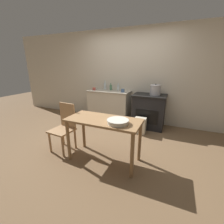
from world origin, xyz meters
TOP-DOWN VIEW (x-y plane):
  - ground_plane at (0.00, 0.00)m, footprint 14.00×14.00m
  - wall_back at (0.00, 1.58)m, footprint 8.00×0.07m
  - counter_cabinet at (-0.48, 1.28)m, footprint 1.21×0.57m
  - stove at (0.67, 1.26)m, footprint 0.83×0.62m
  - work_table at (0.24, -0.55)m, footprint 1.22×0.56m
  - chair at (-0.62, -0.51)m, footprint 0.43×0.43m
  - flour_sack at (0.57, 0.76)m, footprint 0.27×0.19m
  - stock_pot at (0.80, 1.23)m, footprint 0.27×0.27m
  - mixing_bowl_large at (0.53, -0.64)m, footprint 0.33×0.33m
  - bottle_far_left at (-0.26, 1.42)m, footprint 0.07×0.07m
  - bottle_left at (-0.47, 1.38)m, footprint 0.07×0.07m
  - bottle_mid_left at (-0.70, 1.47)m, footprint 0.07×0.07m
  - cup_center_left at (-0.91, 1.16)m, footprint 0.09×0.09m
  - cup_center at (-0.04, 1.18)m, footprint 0.09×0.09m

SIDE VIEW (x-z plane):
  - ground_plane at x=0.00m, z-range 0.00..0.00m
  - flour_sack at x=0.57m, z-range 0.00..0.39m
  - stove at x=0.67m, z-range 0.00..0.88m
  - counter_cabinet at x=-0.48m, z-range 0.00..0.90m
  - chair at x=-0.62m, z-range 0.02..0.94m
  - work_table at x=0.24m, z-range 0.26..1.02m
  - mixing_bowl_large at x=0.53m, z-range 0.77..0.83m
  - cup_center_left at x=-0.91m, z-range 0.90..0.98m
  - cup_center at x=-0.04m, z-range 0.90..0.99m
  - bottle_left at x=-0.47m, z-range 0.88..1.08m
  - bottle_far_left at x=-0.26m, z-range 0.88..1.08m
  - bottle_mid_left at x=-0.70m, z-range 0.87..1.13m
  - stock_pot at x=0.80m, z-range 0.87..1.15m
  - wall_back at x=0.00m, z-range 0.00..2.55m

